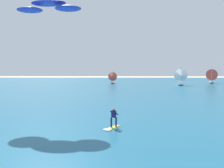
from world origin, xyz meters
The scene contains 6 objects.
ocean centered at (0.00, 50.37, 0.05)m, with size 160.00×90.00×0.10m, color #1E607F.
kitesurfer centered at (0.13, 16.37, 0.70)m, with size 1.55×1.94×1.67m.
kite centered at (-6.63, 22.16, 11.42)m, with size 7.26×3.22×1.06m.
sailboat_anchored_offshore centered at (17.67, 57.21, 2.32)m, with size 3.74×4.29×4.85m.
sailboat_far_left centered at (-0.41, 63.03, 1.80)m, with size 2.80×3.25×3.70m.
sailboat_heeled_over centered at (29.12, 65.02, 2.22)m, with size 3.70×4.15×4.63m.
Camera 1 is at (0.33, -1.96, 5.26)m, focal length 36.12 mm.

